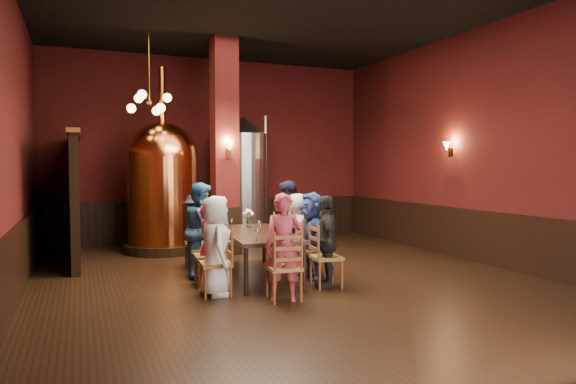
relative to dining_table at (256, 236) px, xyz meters
name	(u,v)px	position (x,y,z in m)	size (l,w,h in m)	color
room	(288,141)	(0.41, -0.40, 1.56)	(10.00, 10.02, 4.50)	black
wainscot_right	(480,237)	(4.37, -0.40, -0.19)	(0.08, 9.90, 1.00)	black
wainscot_back	(214,219)	(0.41, 4.56, -0.19)	(7.90, 0.08, 1.00)	black
wainscot_left	(13,268)	(-3.55, -0.40, -0.19)	(0.08, 9.90, 1.00)	black
column	(224,147)	(0.11, 2.40, 1.56)	(0.58, 0.58, 4.50)	#4B1013
partition	(75,199)	(-2.79, 2.80, 0.51)	(0.22, 3.50, 2.40)	black
pendant_cluster	(149,103)	(-1.39, 2.50, 2.41)	(0.90, 0.90, 1.70)	#A57226
sconce_wall	(451,149)	(4.31, 0.40, 1.51)	(0.20, 0.20, 0.36)	black
sconce_column	(228,149)	(0.11, 2.10, 1.51)	(0.20, 0.20, 0.36)	black
dining_table	(256,236)	(0.00, 0.00, 0.00)	(1.18, 2.47, 0.75)	black
chair_0	(216,263)	(-0.93, -0.93, -0.23)	(0.46, 0.46, 0.92)	brown
person_0	(216,246)	(-0.93, -0.93, 0.03)	(0.70, 0.46, 1.43)	white
chair_1	(208,256)	(-0.87, -0.26, -0.23)	(0.46, 0.46, 0.92)	brown
person_1	(208,245)	(-0.87, -0.26, -0.06)	(0.46, 0.30, 1.26)	red
chair_2	(202,249)	(-0.82, 0.40, -0.23)	(0.46, 0.46, 0.92)	brown
person_2	(202,230)	(-0.82, 0.40, 0.10)	(0.76, 0.38, 1.57)	#295A89
chair_3	(197,243)	(-0.77, 1.06, -0.23)	(0.46, 0.46, 0.92)	brown
person_3	(197,231)	(-0.77, 1.06, 0.00)	(0.89, 0.51, 1.37)	black
chair_4	(326,257)	(0.77, -1.06, -0.23)	(0.46, 0.46, 0.92)	brown
person_4	(326,241)	(0.77, -1.06, 0.02)	(0.83, 0.34, 1.41)	black
chair_5	(311,250)	(0.82, -0.40, -0.23)	(0.46, 0.46, 0.92)	brown
person_5	(311,235)	(0.82, -0.40, 0.03)	(1.32, 0.42, 1.43)	navy
chair_6	(298,244)	(0.87, 0.26, -0.23)	(0.46, 0.46, 0.92)	brown
person_6	(298,232)	(0.87, 0.26, -0.01)	(0.67, 0.43, 1.36)	#B7AAA1
chair_7	(287,239)	(0.93, 0.93, -0.23)	(0.46, 0.46, 0.92)	brown
person_7	(287,222)	(0.93, 0.93, 0.10)	(0.76, 0.38, 1.57)	black
chair_8	(284,267)	(-0.12, -1.55, -0.23)	(0.46, 0.46, 0.92)	brown
person_8	(284,247)	(-0.12, -1.55, 0.05)	(0.54, 0.35, 1.48)	#9F3541
copper_kettle	(163,185)	(-1.05, 3.17, 0.75)	(1.88, 1.88, 3.95)	black
steel_vessel	(243,180)	(0.92, 3.71, 0.82)	(1.42, 1.42, 3.02)	#B2B2B7
rose_vase	(249,215)	(0.12, 0.77, 0.28)	(0.19, 0.19, 0.33)	white
wine_glass_0	(261,229)	(0.00, -0.21, 0.15)	(0.07, 0.07, 0.17)	white
wine_glass_1	(259,226)	(0.11, 0.20, 0.15)	(0.07, 0.07, 0.17)	white
wine_glass_2	(244,224)	(-0.05, 0.49, 0.15)	(0.07, 0.07, 0.17)	white
wine_glass_3	(232,223)	(-0.21, 0.76, 0.15)	(0.07, 0.07, 0.17)	white
wine_glass_4	(272,228)	(0.21, -0.21, 0.15)	(0.07, 0.07, 0.17)	white
wine_glass_5	(256,234)	(-0.29, -0.86, 0.15)	(0.07, 0.07, 0.17)	white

